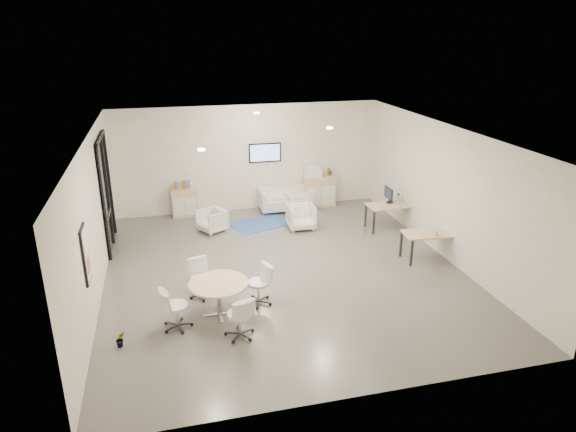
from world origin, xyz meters
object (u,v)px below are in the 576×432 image
Objects in this scene: armchair_right at (301,216)px; desk_rear at (392,207)px; desk_front at (430,235)px; sideboard_right at (319,191)px; round_table at (219,287)px; loveseat at (285,200)px; sideboard_left at (185,202)px; armchair_left at (212,220)px.

armchair_right reaches higher than desk_rear.
desk_rear is 1.03× the size of desk_front.
sideboard_right is 7.00m from round_table.
loveseat is 3.35m from desk_rear.
sideboard_left reaches higher than armchair_left.
sideboard_right is at bearing 82.22° from armchair_left.
desk_rear reaches higher than armchair_left.
round_table is at bearing -86.92° from sideboard_left.
round_table is at bearing -33.52° from armchair_left.
desk_rear is at bearing -42.22° from loveseat.
loveseat is at bearing -3.39° from sideboard_left.
sideboard_right reaches higher than armchair_left.
armchair_right is 2.52m from desk_rear.
armchair_left is at bearing 172.86° from armchair_right.
sideboard_right is 1.15m from loveseat.
armchair_right is (2.43, -0.40, 0.03)m from armchair_left.
loveseat is at bearing 93.86° from armchair_right.
desk_front is (5.57, -4.50, 0.19)m from sideboard_left.
sideboard_left is at bearing 179.50° from sideboard_right.
armchair_left is 0.59× the size of round_table.
sideboard_left reaches higher than desk_rear.
sideboard_left is at bearing 93.08° from round_table.
armchair_left is at bearing 165.95° from desk_rear.
armchair_right is 4.93m from round_table.
sideboard_left reaches higher than round_table.
desk_rear is (1.35, -2.37, 0.15)m from sideboard_right.
loveseat is (-1.13, -0.14, -0.16)m from sideboard_right.
sideboard_right is 1.42× the size of armchair_left.
sideboard_right is 0.61× the size of loveseat.
armchair_left is at bearing -158.55° from sideboard_right.
desk_front is 5.43m from round_table.
armchair_right is at bearing -121.34° from sideboard_right.
loveseat is 2.13× the size of armchair_right.
loveseat is 2.33× the size of armchair_left.
round_table reaches higher than armchair_left.
sideboard_right reaches higher than desk_front.
desk_rear is (5.52, -2.41, 0.21)m from sideboard_left.
desk_front is at bearing -38.93° from sideboard_left.
armchair_right is 3.66m from desk_front.
desk_rear is at bearing -23.59° from sideboard_left.
sideboard_left reaches higher than loveseat.
sideboard_right is 0.72× the size of desk_front.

